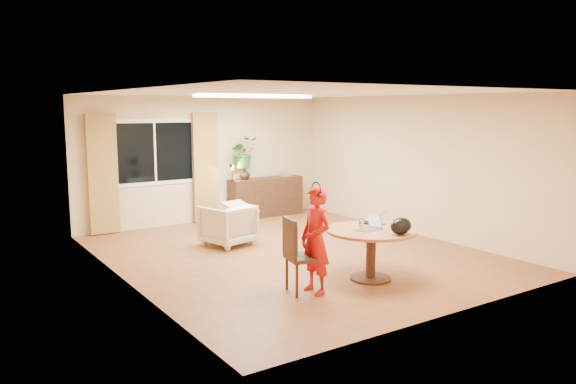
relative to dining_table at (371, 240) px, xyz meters
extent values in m
plane|color=brown|center=(-0.12, 1.73, -0.56)|extent=(6.50, 6.50, 0.00)
plane|color=white|center=(-0.12, 1.73, 2.04)|extent=(6.50, 6.50, 0.00)
plane|color=tan|center=(-0.12, 4.98, 0.74)|extent=(5.50, 0.00, 5.50)
plane|color=tan|center=(-2.87, 1.73, 0.74)|extent=(0.00, 6.50, 6.50)
plane|color=tan|center=(2.63, 1.73, 0.74)|extent=(0.00, 6.50, 6.50)
cube|color=white|center=(-1.22, 4.97, 0.94)|extent=(1.70, 0.02, 1.30)
cube|color=black|center=(-1.22, 4.96, 0.94)|extent=(1.55, 0.01, 1.15)
cube|color=white|center=(-1.22, 4.95, 0.94)|extent=(0.04, 0.01, 1.15)
cube|color=olive|center=(-2.27, 4.89, 0.59)|extent=(0.55, 0.08, 2.25)
cube|color=olive|center=(-0.17, 4.89, 0.59)|extent=(0.55, 0.08, 2.25)
cube|color=white|center=(-0.12, 2.93, 2.01)|extent=(2.20, 0.35, 0.05)
cylinder|color=brown|center=(0.00, 0.00, 0.13)|extent=(1.25, 1.25, 0.04)
cylinder|color=black|center=(0.00, 0.00, -0.22)|extent=(0.13, 0.13, 0.67)
cylinder|color=black|center=(0.00, 0.00, -0.55)|extent=(0.58, 0.58, 0.03)
imported|color=red|center=(-0.97, -0.03, 0.13)|extent=(0.52, 0.35, 1.39)
imported|color=beige|center=(-0.73, 2.87, -0.20)|extent=(0.93, 0.95, 0.71)
cube|color=black|center=(1.19, 4.74, -0.14)|extent=(1.70, 0.41, 0.85)
imported|color=black|center=(0.66, 4.74, 0.41)|extent=(0.30, 0.30, 0.25)
imported|color=#306D29|center=(0.64, 4.74, 0.87)|extent=(0.67, 0.61, 0.66)
camera|label=1|loc=(-5.15, -5.66, 1.81)|focal=35.00mm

